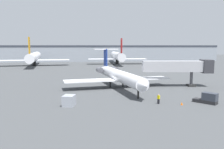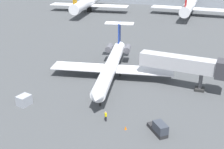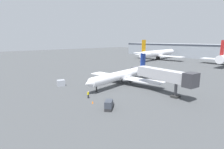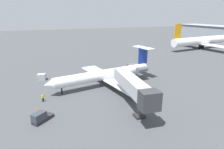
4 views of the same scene
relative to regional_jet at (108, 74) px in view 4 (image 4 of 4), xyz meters
The scene contains 8 objects.
ground_plane 4.03m from the regional_jet, 115.98° to the right, with size 400.00×400.00×0.10m, color #424447.
regional_jet is the anchor object (origin of this frame).
jet_bridge 15.66m from the regional_jet, ahead, with size 16.98×4.85×6.56m.
ground_crew_marshaller 17.49m from the regional_jet, 75.22° to the right, with size 0.44×0.48×1.69m.
baggage_tug_lead 21.96m from the regional_jet, 53.75° to the right, with size 3.60×3.99×1.90m.
cargo_container_uld 19.53m from the regional_jet, 123.54° to the right, with size 2.30×2.57×1.77m.
traffic_cone_near 20.00m from the regional_jet, 66.09° to the right, with size 0.36×0.36×0.55m.
parked_airliner_west_end 73.87m from the regional_jet, 115.76° to the left, with size 35.19×41.59×13.56m.
Camera 4 is at (46.12, -15.05, 18.04)m, focal length 30.75 mm.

